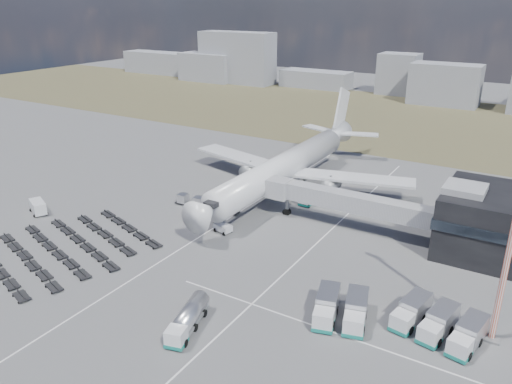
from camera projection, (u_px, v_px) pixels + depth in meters
The scene contains 15 objects.
ground at pixel (193, 250), 79.92m from camera, with size 420.00×420.00×0.00m, color #565659.
grass_strip at pixel (395, 118), 167.71m from camera, with size 420.00×90.00×0.01m, color brown.
lane_markings at pixel (255, 258), 77.61m from camera, with size 47.12×110.00×0.01m.
jet_bridge at pixel (337, 199), 86.73m from camera, with size 30.30×3.80×7.05m.
airliner at pixel (288, 165), 103.84m from camera, with size 51.59×64.53×17.62m.
skyline at pixel (416, 78), 198.60m from camera, with size 301.21×26.45×23.36m.
fuel_tanker at pixel (188, 319), 60.39m from camera, with size 4.51×9.21×2.89m.
pushback_tug at pixel (223, 228), 85.87m from camera, with size 3.17×1.79×1.44m, color silver.
utility_van at pixel (38, 207), 93.17m from camera, with size 4.69×2.12×2.47m, color silver.
catering_truck at pixel (310, 197), 97.99m from camera, with size 2.58×5.76×2.60m.
service_trucks_near at pixel (341, 309), 62.07m from camera, with size 7.92×8.78×2.99m.
service_trucks_far at pixel (439, 323), 59.44m from camera, with size 10.58×8.75×2.87m.
uld_row at pixel (206, 203), 95.26m from camera, with size 13.68×2.92×1.88m.
baggage_dollies at pixel (65, 246), 80.38m from camera, with size 28.02×28.36×0.73m.
floodlight_mast at pixel (511, 243), 54.49m from camera, with size 2.41×1.95×25.31m.
Camera 1 is at (45.41, -55.65, 37.66)m, focal length 35.00 mm.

